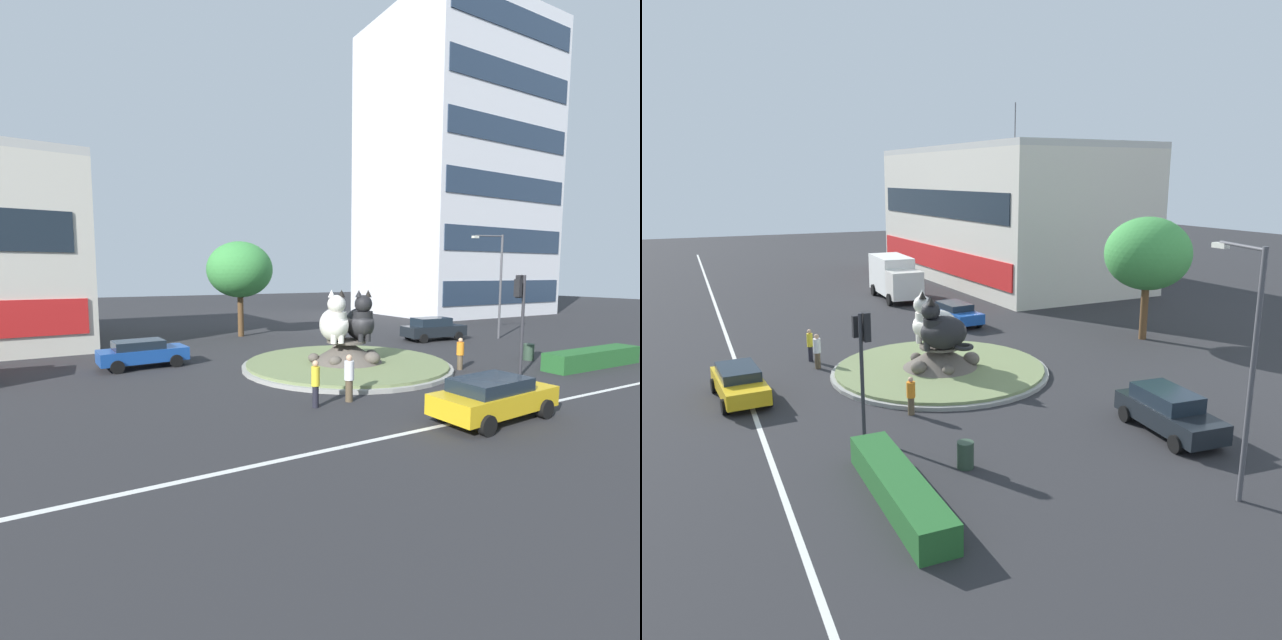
{
  "view_description": "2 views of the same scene",
  "coord_description": "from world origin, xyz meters",
  "views": [
    {
      "loc": [
        -11.8,
        -19.07,
        4.75
      ],
      "look_at": [
        -0.65,
        1.63,
        2.3
      ],
      "focal_mm": 25.07,
      "sensor_mm": 36.0,
      "label": 1
    },
    {
      "loc": [
        27.23,
        -11.18,
        9.37
      ],
      "look_at": [
        -0.33,
        1.32,
        2.45
      ],
      "focal_mm": 35.36,
      "sensor_mm": 36.0,
      "label": 2
    }
  ],
  "objects": [
    {
      "name": "sedan_on_far_lane",
      "position": [
        10.31,
        4.93,
        0.84
      ],
      "size": [
        4.71,
        2.24,
        1.63
      ],
      "rotation": [
        0.0,
        0.0,
        -0.08
      ],
      "color": "black",
      "rests_on": "ground"
    },
    {
      "name": "pedestrian_yellow_shirt",
      "position": [
        -4.59,
        -5.37,
        0.92
      ],
      "size": [
        0.3,
        0.3,
        1.7
      ],
      "rotation": [
        0.0,
        0.0,
        1.83
      ],
      "color": "black",
      "rests_on": "ground"
    },
    {
      "name": "roundabout_island",
      "position": [
        0.01,
        0.0,
        0.38
      ],
      "size": [
        10.55,
        10.55,
        1.39
      ],
      "color": "gray",
      "rests_on": "ground"
    },
    {
      "name": "ground_plane",
      "position": [
        0.0,
        0.0,
        0.0
      ],
      "size": [
        160.0,
        160.0,
        0.0
      ],
      "primitive_type": "plane",
      "color": "#28282B"
    },
    {
      "name": "traffic_light_mast",
      "position": [
        5.99,
        -5.44,
        3.44
      ],
      "size": [
        0.71,
        0.56,
        4.68
      ],
      "rotation": [
        0.0,
        0.0,
        1.63
      ],
      "color": "#2D2D33",
      "rests_on": "ground"
    },
    {
      "name": "litter_bin",
      "position": [
        9.84,
        -3.17,
        0.45
      ],
      "size": [
        0.56,
        0.56,
        0.9
      ],
      "color": "#2D4233",
      "rests_on": "ground"
    },
    {
      "name": "cat_statue_white",
      "position": [
        -0.74,
        -0.07,
        2.34
      ],
      "size": [
        2.28,
        2.67,
        2.59
      ],
      "rotation": [
        0.0,
        0.0,
        -1.88
      ],
      "color": "silver",
      "rests_on": "roundabout_island"
    },
    {
      "name": "lane_centreline",
      "position": [
        0.0,
        -8.95,
        0.0
      ],
      "size": [
        112.0,
        0.2,
        0.01
      ],
      "primitive_type": "cube",
      "color": "silver",
      "rests_on": "ground"
    },
    {
      "name": "pedestrian_orange_shirt",
      "position": [
        4.65,
        -3.18,
        0.83
      ],
      "size": [
        0.36,
        0.36,
        1.59
      ],
      "rotation": [
        0.0,
        0.0,
        5.67
      ],
      "color": "brown",
      "rests_on": "ground"
    },
    {
      "name": "cat_statue_black",
      "position": [
        0.69,
        -0.22,
        2.33
      ],
      "size": [
        2.17,
        2.63,
        2.55
      ],
      "rotation": [
        0.0,
        0.0,
        -1.84
      ],
      "color": "black",
      "rests_on": "roundabout_island"
    },
    {
      "name": "broadleaf_tree_behind_island",
      "position": [
        -1.14,
        13.38,
        5.03
      ],
      "size": [
        4.92,
        4.92,
        7.14
      ],
      "color": "brown",
      "rests_on": "ground"
    },
    {
      "name": "streetlight_arm",
      "position": [
        14.89,
        3.37,
        4.4
      ],
      "size": [
        2.43,
        0.77,
        7.52
      ],
      "rotation": [
        0.0,
        0.0,
        2.87
      ],
      "color": "#4C4C51",
      "rests_on": "ground"
    },
    {
      "name": "pedestrian_white_shirt",
      "position": [
        -3.15,
        -5.3,
        0.94
      ],
      "size": [
        0.37,
        0.37,
        1.78
      ],
      "rotation": [
        0.0,
        0.0,
        1.01
      ],
      "color": "brown",
      "rests_on": "ground"
    },
    {
      "name": "office_tower",
      "position": [
        28.32,
        21.62,
        16.57
      ],
      "size": [
        18.95,
        15.95,
        33.14
      ],
      "rotation": [
        0.0,
        0.0,
        0.01
      ],
      "color": "silver",
      "rests_on": "ground"
    },
    {
      "name": "clipped_hedge_strip",
      "position": [
        11.12,
        -5.9,
        0.45
      ],
      "size": [
        6.48,
        1.2,
        0.9
      ],
      "primitive_type": "cube",
      "color": "#235B28",
      "rests_on": "ground"
    },
    {
      "name": "hatchback_near_shophouse",
      "position": [
        -9.15,
        4.87,
        0.75
      ],
      "size": [
        4.37,
        2.37,
        1.4
      ],
      "rotation": [
        0.0,
        0.0,
        0.1
      ],
      "color": "#19479E",
      "rests_on": "ground"
    },
    {
      "name": "parked_car_right",
      "position": [
        -0.11,
        -9.26,
        0.76
      ],
      "size": [
        4.64,
        2.25,
        1.4
      ],
      "rotation": [
        0.0,
        0.0,
        0.08
      ],
      "color": "gold",
      "rests_on": "ground"
    }
  ]
}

